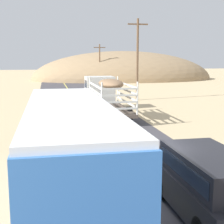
{
  "coord_description": "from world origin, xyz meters",
  "views": [
    {
      "loc": [
        -2.91,
        -9.75,
        4.62
      ],
      "look_at": [
        0.0,
        5.17,
        2.11
      ],
      "focal_mm": 53.08,
      "sensor_mm": 36.0,
      "label": 1
    }
  ],
  "objects_px": {
    "power_pole_mid": "(137,57)",
    "livestock_truck": "(104,91)",
    "power_pole_far": "(100,62)",
    "suv_near": "(209,183)",
    "bus": "(69,150)"
  },
  "relations": [
    {
      "from": "livestock_truck",
      "to": "power_pole_mid",
      "type": "xyz_separation_m",
      "value": [
        4.96,
        7.46,
        2.85
      ]
    },
    {
      "from": "suv_near",
      "to": "power_pole_mid",
      "type": "relative_size",
      "value": 0.53
    },
    {
      "from": "suv_near",
      "to": "power_pole_far",
      "type": "height_order",
      "value": "power_pole_far"
    },
    {
      "from": "power_pole_mid",
      "to": "power_pole_far",
      "type": "xyz_separation_m",
      "value": [
        0.0,
        26.33,
        -0.85
      ]
    },
    {
      "from": "livestock_truck",
      "to": "power_pole_far",
      "type": "height_order",
      "value": "power_pole_far"
    },
    {
      "from": "livestock_truck",
      "to": "suv_near",
      "type": "bearing_deg",
      "value": -90.56
    },
    {
      "from": "suv_near",
      "to": "livestock_truck",
      "type": "height_order",
      "value": "livestock_truck"
    },
    {
      "from": "power_pole_mid",
      "to": "livestock_truck",
      "type": "bearing_deg",
      "value": -123.65
    },
    {
      "from": "power_pole_mid",
      "to": "power_pole_far",
      "type": "distance_m",
      "value": 26.35
    },
    {
      "from": "bus",
      "to": "power_pole_mid",
      "type": "relative_size",
      "value": 1.15
    },
    {
      "from": "bus",
      "to": "power_pole_mid",
      "type": "distance_m",
      "value": 26.51
    },
    {
      "from": "suv_near",
      "to": "bus",
      "type": "distance_m",
      "value": 4.28
    },
    {
      "from": "bus",
      "to": "power_pole_far",
      "type": "height_order",
      "value": "power_pole_far"
    },
    {
      "from": "power_pole_mid",
      "to": "power_pole_far",
      "type": "relative_size",
      "value": 1.24
    },
    {
      "from": "livestock_truck",
      "to": "power_pole_far",
      "type": "xyz_separation_m",
      "value": [
        4.96,
        33.79,
        2.0
      ]
    }
  ]
}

